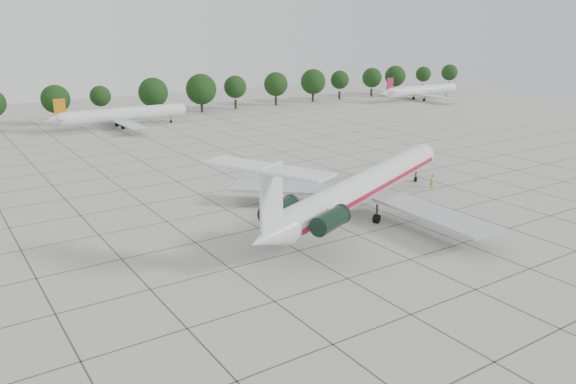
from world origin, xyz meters
name	(u,v)px	position (x,y,z in m)	size (l,w,h in m)	color
ground	(315,216)	(0.00, 0.00, 0.00)	(260.00, 260.00, 0.00)	#A5A59E
apron_joints	(254,187)	(0.00, 15.00, 0.01)	(170.00, 170.00, 0.02)	#383838
main_airliner	(359,188)	(4.05, -3.32, 3.69)	(42.76, 32.18, 10.44)	silver
ground_crew	(432,181)	(21.14, 0.68, 1.01)	(0.73, 0.48, 2.01)	#BE950B
bg_airliner_c	(123,115)	(-0.09, 73.45, 2.91)	(28.24, 27.20, 7.40)	silver
bg_airliner_e	(421,91)	(91.54, 69.82, 2.91)	(28.24, 27.20, 7.40)	silver
tree_line	(56,99)	(-11.68, 85.00, 5.98)	(249.86, 8.44, 10.22)	#332114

